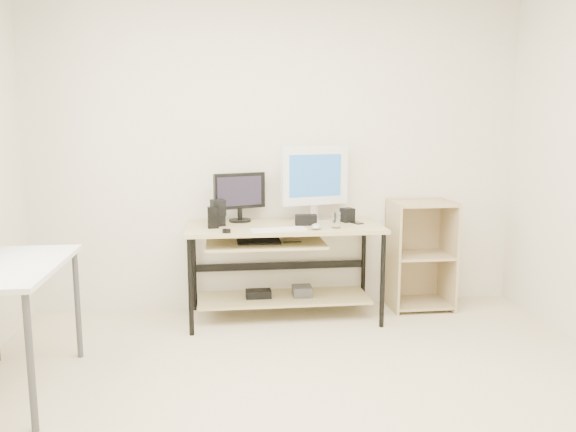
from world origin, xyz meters
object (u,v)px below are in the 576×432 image
(desk, at_px, (281,252))
(black_monitor, at_px, (240,194))
(shelf_unit, at_px, (419,254))
(audio_controller, at_px, (213,217))
(white_imac, at_px, (315,178))
(side_table, at_px, (5,278))

(desk, relative_size, black_monitor, 3.63)
(shelf_unit, relative_size, black_monitor, 2.18)
(shelf_unit, distance_m, audio_controller, 1.75)
(desk, bearing_deg, audio_controller, -171.12)
(shelf_unit, distance_m, white_imac, 1.09)
(side_table, xyz_separation_m, white_imac, (1.95, 1.23, 0.43))
(side_table, xyz_separation_m, shelf_unit, (2.83, 1.22, -0.22))
(audio_controller, bearing_deg, desk, 4.96)
(shelf_unit, bearing_deg, white_imac, 179.07)
(white_imac, relative_size, audio_controller, 3.67)
(black_monitor, bearing_deg, shelf_unit, -21.62)
(desk, height_order, shelf_unit, shelf_unit)
(black_monitor, bearing_deg, white_imac, -21.75)
(white_imac, bearing_deg, desk, -163.85)
(audio_controller, bearing_deg, shelf_unit, 4.20)
(black_monitor, height_order, audio_controller, black_monitor)
(desk, relative_size, side_table, 1.50)
(white_imac, bearing_deg, side_table, -162.21)
(side_table, bearing_deg, white_imac, 32.37)
(desk, height_order, white_imac, white_imac)
(side_table, height_order, audio_controller, audio_controller)
(desk, relative_size, audio_controller, 9.18)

